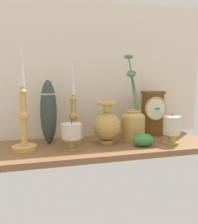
% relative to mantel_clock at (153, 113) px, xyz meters
% --- Properties ---
extents(ground_plane, '(1.00, 0.36, 0.02)m').
position_rel_mantel_clock_xyz_m(ground_plane, '(-0.30, -0.09, -0.13)').
color(ground_plane, brown).
extents(back_wall, '(1.20, 0.02, 0.65)m').
position_rel_mantel_clock_xyz_m(back_wall, '(-0.30, 0.10, 0.21)').
color(back_wall, beige).
rests_on(back_wall, ground_plane).
extents(mantel_clock, '(0.12, 0.08, 0.22)m').
position_rel_mantel_clock_xyz_m(mantel_clock, '(0.00, 0.00, 0.00)').
color(mantel_clock, brown).
rests_on(mantel_clock, ground_plane).
extents(candlestick_tall_left, '(0.09, 0.09, 0.38)m').
position_rel_mantel_clock_xyz_m(candlestick_tall_left, '(-0.40, -0.01, 0.01)').
color(candlestick_tall_left, tan).
rests_on(candlestick_tall_left, ground_plane).
extents(candlestick_tall_center, '(0.10, 0.10, 0.43)m').
position_rel_mantel_clock_xyz_m(candlestick_tall_center, '(-0.61, -0.10, 0.02)').
color(candlestick_tall_center, gold).
rests_on(candlestick_tall_center, ground_plane).
extents(brass_vase_bulbous, '(0.12, 0.12, 0.19)m').
position_rel_mantel_clock_xyz_m(brass_vase_bulbous, '(-0.26, -0.09, -0.03)').
color(brass_vase_bulbous, tan).
rests_on(brass_vase_bulbous, ground_plane).
extents(brass_vase_jar, '(0.11, 0.11, 0.39)m').
position_rel_mantel_clock_xyz_m(brass_vase_jar, '(-0.13, -0.05, -0.03)').
color(brass_vase_jar, tan).
rests_on(brass_vase_jar, ground_plane).
extents(pillar_candle_front, '(0.08, 0.08, 0.13)m').
position_rel_mantel_clock_xyz_m(pillar_candle_front, '(0.01, -0.16, -0.05)').
color(pillar_candle_front, gold).
rests_on(pillar_candle_front, ground_plane).
extents(pillar_candle_near_clock, '(0.08, 0.08, 0.11)m').
position_rel_mantel_clock_xyz_m(pillar_candle_near_clock, '(-0.43, -0.13, -0.05)').
color(pillar_candle_near_clock, '#AA8243').
rests_on(pillar_candle_near_clock, ground_plane).
extents(tall_ceramic_vase, '(0.07, 0.07, 0.28)m').
position_rel_mantel_clock_xyz_m(tall_ceramic_vase, '(-0.51, -0.01, 0.02)').
color(tall_ceramic_vase, '#314039').
rests_on(tall_ceramic_vase, ground_plane).
extents(ivy_sprig, '(0.09, 0.06, 0.05)m').
position_rel_mantel_clock_xyz_m(ivy_sprig, '(-0.13, -0.17, -0.09)').
color(ivy_sprig, '#377E3C').
rests_on(ivy_sprig, ground_plane).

